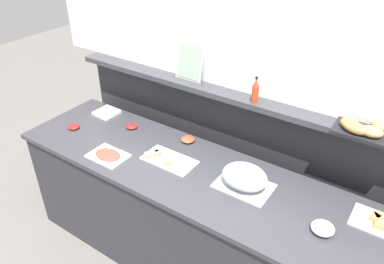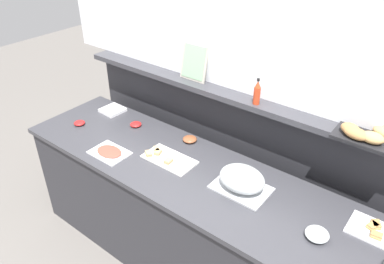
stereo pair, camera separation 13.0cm
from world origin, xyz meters
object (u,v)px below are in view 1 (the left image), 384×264
Objects in this scene: condiment_bowl_teal at (74,127)px; condiment_bowl_red at (188,139)px; glass_bowl_large at (323,228)px; napkin_stack at (107,113)px; hot_sauce_bottle at (255,91)px; sandwich_platter_front at (166,159)px; sandwich_platter_rear at (378,223)px; bread_basket at (372,129)px; serving_cloche at (245,177)px; condiment_bowl_cream at (132,126)px; framed_picture at (190,62)px; cold_cuts_platter at (108,155)px.

condiment_bowl_red reaches higher than condiment_bowl_teal.
glass_bowl_large is 0.73× the size of napkin_stack.
napkin_stack is 0.97× the size of hot_sauce_bottle.
glass_bowl_large is (1.07, -0.04, 0.01)m from sandwich_platter_front.
sandwich_platter_rear is 0.71× the size of bread_basket.
serving_cloche is at bearing 4.72° from sandwich_platter_front.
condiment_bowl_cream is 0.33m from napkin_stack.
condiment_bowl_cream is (-0.48, 0.18, 0.01)m from sandwich_platter_front.
sandwich_platter_rear is at bearing -12.29° from framed_picture.
cold_cuts_platter is at bearing -167.38° from sandwich_platter_rear.
cold_cuts_platter is 1.44m from glass_bowl_large.
hot_sauce_bottle reaches higher than bread_basket.
condiment_bowl_red is at bearing 53.25° from cold_cuts_platter.
condiment_bowl_teal is (-1.91, -0.03, -0.01)m from glass_bowl_large.
napkin_stack is at bearing -173.81° from bread_basket.
hot_sauce_bottle is 0.56m from framed_picture.
sandwich_platter_front is 0.72m from framed_picture.
sandwich_platter_rear is 2.10m from napkin_stack.
hot_sauce_bottle is (0.88, 0.25, 0.44)m from condiment_bowl_cream.
sandwich_platter_front is 4.22× the size of condiment_bowl_teal.
sandwich_platter_rear is 2.28× the size of glass_bowl_large.
sandwich_platter_front is at bearing 177.63° from glass_bowl_large.
sandwich_platter_front is 2.91× the size of glass_bowl_large.
sandwich_platter_front is 0.27m from condiment_bowl_red.
cold_cuts_platter is at bearing -126.75° from condiment_bowl_red.
sandwich_platter_front reaches higher than cold_cuts_platter.
serving_cloche is 0.56m from hot_sauce_bottle.
serving_cloche reaches higher than sandwich_platter_front.
condiment_bowl_cream is at bearing 159.01° from sandwich_platter_front.
bread_basket is (1.92, 0.21, 0.40)m from napkin_stack.
condiment_bowl_teal is at bearing 166.03° from cold_cuts_platter.
bread_basket is at bearing 21.51° from sandwich_platter_front.
condiment_bowl_red is (0.83, 0.34, 0.00)m from condiment_bowl_teal.
condiment_bowl_teal is at bearing -97.83° from napkin_stack.
hot_sauce_bottle is at bearing 111.76° from serving_cloche.
condiment_bowl_teal is 0.21× the size of bread_basket.
bread_basket is (0.71, 0.01, -0.04)m from hot_sauce_bottle.
bread_basket is (1.12, 0.44, 0.40)m from sandwich_platter_front.
napkin_stack is 0.64× the size of framed_picture.
serving_cloche is 3.84× the size of condiment_bowl_cream.
glass_bowl_large reaches higher than sandwich_platter_front.
condiment_bowl_cream is 0.50× the size of hot_sauce_bottle.
serving_cloche is at bearing -32.50° from framed_picture.
sandwich_platter_front is 0.83m from napkin_stack.
framed_picture is at bearing 156.05° from glass_bowl_large.
condiment_bowl_red is (-1.08, 0.31, -0.00)m from glass_bowl_large.
bread_basket is at bearing 84.32° from glass_bowl_large.
condiment_bowl_teal is at bearing -165.32° from bread_basket.
condiment_bowl_cream is at bearing 107.66° from cold_cuts_platter.
glass_bowl_large reaches higher than condiment_bowl_cream.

